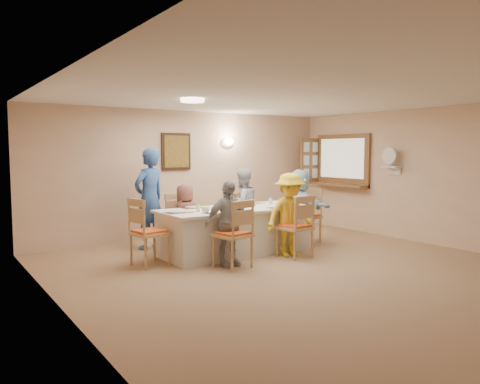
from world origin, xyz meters
TOP-DOWN VIEW (x-y plane):
  - ground at (0.00, 0.00)m, footprint 7.00×7.00m
  - room_walls at (0.00, 0.00)m, footprint 7.00×7.00m
  - wall_picture at (-0.30, 3.46)m, footprint 0.62×0.05m
  - wall_sconce at (0.90, 3.44)m, footprint 0.26×0.09m
  - ceiling_light at (-1.00, 1.50)m, footprint 0.36×0.36m
  - serving_hatch at (3.21, 2.40)m, footprint 0.06×1.50m
  - hatch_sill at (3.09, 2.40)m, footprint 0.30×1.50m
  - shutter_door at (2.95, 3.16)m, footprint 0.55×0.04m
  - fan_shelf at (3.13, 1.05)m, footprint 0.22×0.36m
  - desk_fan at (3.10, 1.05)m, footprint 0.30×0.30m
  - dining_table at (-0.11, 1.65)m, footprint 2.60×1.10m
  - chair_back_left at (-0.71, 2.45)m, footprint 0.51×0.51m
  - chair_back_right at (0.49, 2.45)m, footprint 0.50×0.50m
  - chair_front_left at (-0.71, 0.85)m, footprint 0.57×0.57m
  - chair_front_right at (0.49, 0.85)m, footprint 0.52×0.52m
  - chair_left_end at (-1.66, 1.65)m, footprint 0.56×0.56m
  - chair_right_end at (1.44, 1.65)m, footprint 0.56×0.56m
  - diner_back_left at (-0.71, 2.33)m, footprint 0.61×0.43m
  - diner_back_right at (0.49, 2.33)m, footprint 0.68×0.53m
  - diner_front_left at (-0.71, 0.97)m, footprint 0.78×0.38m
  - diner_front_right at (0.49, 0.97)m, footprint 0.95×0.64m
  - diner_right_end at (1.31, 1.65)m, footprint 1.33×0.55m
  - caregiver at (-1.16, 2.80)m, footprint 0.92×0.85m
  - placemat_fl at (-0.71, 1.23)m, footprint 0.35×0.26m
  - plate_fl at (-0.71, 1.23)m, footprint 0.23×0.23m
  - napkin_fl at (-0.53, 1.18)m, footprint 0.13×0.13m
  - placemat_fr at (0.49, 1.23)m, footprint 0.36×0.27m
  - plate_fr at (0.49, 1.23)m, footprint 0.24×0.24m
  - napkin_fr at (0.67, 1.18)m, footprint 0.15×0.15m
  - placemat_bl at (-0.71, 2.07)m, footprint 0.35×0.26m
  - plate_bl at (-0.71, 2.07)m, footprint 0.23×0.23m
  - napkin_bl at (-0.53, 2.02)m, footprint 0.15×0.15m
  - placemat_br at (0.49, 2.07)m, footprint 0.34×0.25m
  - plate_br at (0.49, 2.07)m, footprint 0.25×0.25m
  - napkin_br at (0.67, 2.02)m, footprint 0.15×0.15m
  - placemat_le at (-1.21, 1.65)m, footprint 0.34×0.26m
  - plate_le at (-1.21, 1.65)m, footprint 0.22×0.22m
  - napkin_le at (-1.03, 1.60)m, footprint 0.15×0.15m
  - placemat_re at (1.01, 1.65)m, footprint 0.35×0.26m
  - plate_re at (1.01, 1.65)m, footprint 0.23×0.23m
  - napkin_re at (1.19, 1.60)m, footprint 0.14×0.14m
  - teacup_a at (-0.87, 1.35)m, footprint 0.19×0.19m
  - teacup_b at (0.26, 2.17)m, footprint 0.16×0.16m
  - bowl_a at (-0.36, 1.37)m, footprint 0.37×0.37m
  - bowl_b at (0.28, 1.91)m, footprint 0.22×0.22m
  - condiment_ketchup at (-0.17, 1.71)m, footprint 0.15×0.15m
  - condiment_brown at (-0.07, 1.74)m, footprint 0.10×0.10m
  - condiment_malt at (0.00, 1.65)m, footprint 0.12×0.12m
  - drinking_glass at (-0.26, 1.70)m, footprint 0.07×0.07m

SIDE VIEW (x-z plane):
  - ground at x=0.00m, z-range 0.00..0.00m
  - dining_table at x=-0.11m, z-range 0.00..0.76m
  - chair_back_right at x=0.49m, z-range 0.00..0.92m
  - chair_back_left at x=-0.71m, z-range 0.00..0.97m
  - chair_front_left at x=-0.71m, z-range 0.00..1.01m
  - chair_front_right at x=0.49m, z-range 0.00..1.01m
  - chair_left_end at x=-1.66m, z-range 0.00..1.03m
  - chair_right_end at x=1.44m, z-range 0.00..1.03m
  - diner_back_left at x=-0.71m, z-range 0.00..1.15m
  - diner_front_left at x=-0.71m, z-range 0.00..1.28m
  - diner_front_right at x=0.49m, z-range 0.00..1.36m
  - diner_back_right at x=0.49m, z-range 0.00..1.38m
  - diner_right_end at x=1.31m, z-range 0.00..1.38m
  - placemat_fl at x=-0.71m, z-range 0.76..0.77m
  - placemat_fr at x=0.49m, z-range 0.76..0.77m
  - placemat_bl at x=-0.71m, z-range 0.76..0.77m
  - placemat_br at x=0.49m, z-range 0.76..0.77m
  - placemat_le at x=-1.21m, z-range 0.76..0.77m
  - placemat_re at x=1.01m, z-range 0.76..0.77m
  - napkin_fl at x=-0.53m, z-range 0.77..0.77m
  - napkin_fr at x=0.67m, z-range 0.77..0.77m
  - napkin_bl at x=-0.53m, z-range 0.77..0.77m
  - napkin_br at x=0.67m, z-range 0.77..0.77m
  - napkin_le at x=-1.03m, z-range 0.77..0.77m
  - napkin_re at x=1.19m, z-range 0.77..0.77m
  - plate_fl at x=-0.71m, z-range 0.77..0.78m
  - plate_fr at x=0.49m, z-range 0.77..0.78m
  - plate_bl at x=-0.71m, z-range 0.77..0.78m
  - plate_br at x=0.49m, z-range 0.77..0.78m
  - plate_le at x=-1.21m, z-range 0.77..0.78m
  - plate_re at x=1.01m, z-range 0.77..0.78m
  - bowl_a at x=-0.36m, z-range 0.76..0.82m
  - bowl_b at x=0.28m, z-range 0.76..0.83m
  - teacup_a at x=-0.87m, z-range 0.76..0.85m
  - teacup_b at x=0.26m, z-range 0.76..0.85m
  - drinking_glass at x=-0.26m, z-range 0.76..0.87m
  - condiment_malt at x=0.00m, z-range 0.76..0.90m
  - condiment_brown at x=-0.07m, z-range 0.76..0.97m
  - condiment_ketchup at x=-0.17m, z-range 0.76..0.99m
  - caregiver at x=-1.16m, z-range 0.00..1.76m
  - hatch_sill at x=3.09m, z-range 0.95..1.00m
  - fan_shelf at x=3.13m, z-range 1.39..1.41m
  - serving_hatch at x=3.21m, z-range 0.92..2.08m
  - shutter_door at x=2.95m, z-range 1.00..2.00m
  - room_walls at x=0.00m, z-range -1.99..5.01m
  - desk_fan at x=3.10m, z-range 1.41..1.69m
  - wall_picture at x=-0.30m, z-range 1.34..2.06m
  - wall_sconce at x=0.90m, z-range 1.81..1.99m
  - ceiling_light at x=-1.00m, z-range 2.45..2.50m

